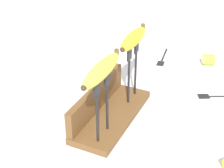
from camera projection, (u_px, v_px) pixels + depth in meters
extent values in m
plane|color=silver|center=(112.00, 118.00, 1.06)|extent=(3.00, 3.00, 0.00)
cube|color=brown|center=(112.00, 116.00, 1.05)|extent=(0.33, 0.12, 0.02)
cube|color=brown|center=(96.00, 98.00, 1.05)|extent=(0.32, 0.02, 0.08)
cylinder|color=black|center=(97.00, 119.00, 0.90)|extent=(0.01, 0.01, 0.14)
cube|color=black|center=(97.00, 90.00, 0.86)|extent=(0.03, 0.00, 0.04)
cylinder|color=black|center=(107.00, 108.00, 0.95)|extent=(0.01, 0.01, 0.14)
cube|color=black|center=(107.00, 79.00, 0.90)|extent=(0.03, 0.00, 0.04)
cylinder|color=black|center=(129.00, 82.00, 1.06)|extent=(0.01, 0.01, 0.15)
cube|color=black|center=(129.00, 54.00, 1.02)|extent=(0.03, 0.00, 0.04)
cylinder|color=black|center=(135.00, 74.00, 1.11)|extent=(0.01, 0.01, 0.15)
cube|color=black|center=(136.00, 47.00, 1.06)|extent=(0.03, 0.00, 0.04)
ellipsoid|color=#DBD147|center=(102.00, 70.00, 0.86)|extent=(0.19, 0.04, 0.04)
cylinder|color=brown|center=(117.00, 52.00, 0.93)|extent=(0.01, 0.01, 0.02)
sphere|color=#3F2D19|center=(84.00, 88.00, 0.79)|extent=(0.01, 0.01, 0.01)
ellipsoid|color=yellow|center=(133.00, 39.00, 1.02)|extent=(0.17, 0.04, 0.04)
cylinder|color=brown|center=(143.00, 27.00, 1.08)|extent=(0.01, 0.01, 0.02)
sphere|color=#3F2D19|center=(122.00, 50.00, 0.95)|extent=(0.01, 0.01, 0.01)
cylinder|color=black|center=(164.00, 55.00, 1.43)|extent=(0.12, 0.02, 0.01)
cube|color=black|center=(161.00, 63.00, 1.37)|extent=(0.04, 0.03, 0.01)
cube|color=black|center=(204.00, 96.00, 1.16)|extent=(0.04, 0.04, 0.01)
cylinder|color=#B2C138|center=(208.00, 60.00, 1.35)|extent=(0.05, 0.06, 0.04)
cylinder|color=beige|center=(203.00, 59.00, 1.36)|extent=(0.03, 0.02, 0.04)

